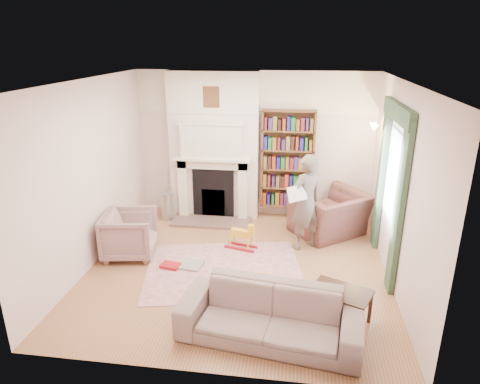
# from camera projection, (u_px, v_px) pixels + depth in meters

# --- Properties ---
(floor) EXTENTS (4.50, 4.50, 0.00)m
(floor) POSITION_uv_depth(u_px,v_px,m) (238.00, 267.00, 6.62)
(floor) COLOR brown
(floor) RESTS_ON ground
(ceiling) EXTENTS (4.50, 4.50, 0.00)m
(ceiling) POSITION_uv_depth(u_px,v_px,m) (237.00, 81.00, 5.67)
(ceiling) COLOR white
(ceiling) RESTS_ON wall_back
(wall_back) EXTENTS (4.50, 0.00, 4.50)m
(wall_back) POSITION_uv_depth(u_px,v_px,m) (254.00, 145.00, 8.24)
(wall_back) COLOR white
(wall_back) RESTS_ON floor
(wall_front) EXTENTS (4.50, 0.00, 4.50)m
(wall_front) POSITION_uv_depth(u_px,v_px,m) (204.00, 255.00, 4.05)
(wall_front) COLOR white
(wall_front) RESTS_ON floor
(wall_left) EXTENTS (0.00, 4.50, 4.50)m
(wall_left) POSITION_uv_depth(u_px,v_px,m) (90.00, 175.00, 6.44)
(wall_left) COLOR white
(wall_left) RESTS_ON floor
(wall_right) EXTENTS (0.00, 4.50, 4.50)m
(wall_right) POSITION_uv_depth(u_px,v_px,m) (400.00, 189.00, 5.85)
(wall_right) COLOR white
(wall_right) RESTS_ON floor
(fireplace) EXTENTS (1.70, 0.58, 2.80)m
(fireplace) POSITION_uv_depth(u_px,v_px,m) (214.00, 147.00, 8.16)
(fireplace) COLOR white
(fireplace) RESTS_ON floor
(bookcase) EXTENTS (1.00, 0.24, 1.85)m
(bookcase) POSITION_uv_depth(u_px,v_px,m) (287.00, 160.00, 8.11)
(bookcase) COLOR brown
(bookcase) RESTS_ON floor
(window) EXTENTS (0.02, 0.90, 1.30)m
(window) POSITION_uv_depth(u_px,v_px,m) (394.00, 176.00, 6.21)
(window) COLOR silver
(window) RESTS_ON wall_right
(curtain_left) EXTENTS (0.07, 0.32, 2.40)m
(curtain_left) POSITION_uv_depth(u_px,v_px,m) (399.00, 210.00, 5.64)
(curtain_left) COLOR #2B442E
(curtain_left) RESTS_ON floor
(curtain_right) EXTENTS (0.07, 0.32, 2.40)m
(curtain_right) POSITION_uv_depth(u_px,v_px,m) (381.00, 178.00, 6.95)
(curtain_right) COLOR #2B442E
(curtain_right) RESTS_ON floor
(pelmet) EXTENTS (0.09, 1.70, 0.24)m
(pelmet) POSITION_uv_depth(u_px,v_px,m) (398.00, 112.00, 5.90)
(pelmet) COLOR #2B442E
(pelmet) RESTS_ON wall_right
(wall_sconce) EXTENTS (0.20, 0.24, 0.24)m
(wall_sconce) POSITION_uv_depth(u_px,v_px,m) (371.00, 130.00, 7.11)
(wall_sconce) COLOR gold
(wall_sconce) RESTS_ON wall_right
(rug) EXTENTS (2.64, 2.22, 0.01)m
(rug) POSITION_uv_depth(u_px,v_px,m) (224.00, 270.00, 6.53)
(rug) COLOR beige
(rug) RESTS_ON floor
(armchair_reading) EXTENTS (1.59, 1.56, 0.78)m
(armchair_reading) POSITION_uv_depth(u_px,v_px,m) (330.00, 214.00, 7.63)
(armchair_reading) COLOR #4A2A27
(armchair_reading) RESTS_ON floor
(armchair_left) EXTENTS (0.94, 0.92, 0.74)m
(armchair_left) POSITION_uv_depth(u_px,v_px,m) (130.00, 234.00, 6.88)
(armchair_left) COLOR gray
(armchair_left) RESTS_ON floor
(sofa) EXTENTS (2.20, 1.11, 0.62)m
(sofa) POSITION_uv_depth(u_px,v_px,m) (270.00, 315.00, 4.96)
(sofa) COLOR gray
(sofa) RESTS_ON floor
(man_reading) EXTENTS (0.71, 0.67, 1.63)m
(man_reading) POSITION_uv_depth(u_px,v_px,m) (306.00, 202.00, 6.99)
(man_reading) COLOR #60554D
(man_reading) RESTS_ON floor
(newspaper) EXTENTS (0.34, 0.30, 0.24)m
(newspaper) POSITION_uv_depth(u_px,v_px,m) (297.00, 194.00, 6.75)
(newspaper) COLOR white
(newspaper) RESTS_ON man_reading
(coffee_table) EXTENTS (0.82, 0.69, 0.45)m
(coffee_table) POSITION_uv_depth(u_px,v_px,m) (340.00, 306.00, 5.26)
(coffee_table) COLOR black
(coffee_table) RESTS_ON floor
(paraffin_heater) EXTENTS (0.26, 0.26, 0.55)m
(paraffin_heater) POSITION_uv_depth(u_px,v_px,m) (167.00, 206.00, 8.29)
(paraffin_heater) COLOR #AFB2B7
(paraffin_heater) RESTS_ON floor
(rocking_horse) EXTENTS (0.56, 0.34, 0.46)m
(rocking_horse) POSITION_uv_depth(u_px,v_px,m) (241.00, 236.00, 7.13)
(rocking_horse) COLOR gold
(rocking_horse) RESTS_ON rug
(board_game) EXTENTS (0.37, 0.37, 0.03)m
(board_game) POSITION_uv_depth(u_px,v_px,m) (192.00, 265.00, 6.63)
(board_game) COLOR gold
(board_game) RESTS_ON rug
(game_box_lid) EXTENTS (0.32, 0.25, 0.05)m
(game_box_lid) POSITION_uv_depth(u_px,v_px,m) (170.00, 266.00, 6.59)
(game_box_lid) COLOR #A6131A
(game_box_lid) RESTS_ON rug
(comic_annuals) EXTENTS (0.37, 0.49, 0.02)m
(comic_annuals) POSITION_uv_depth(u_px,v_px,m) (261.00, 280.00, 6.22)
(comic_annuals) COLOR red
(comic_annuals) RESTS_ON rug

